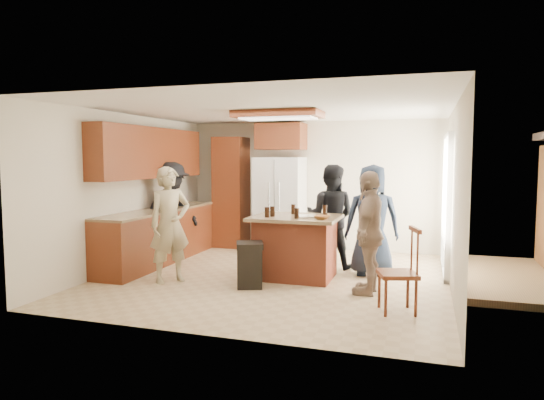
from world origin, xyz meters
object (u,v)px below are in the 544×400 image
(person_front_left, at_px, (170,225))
(person_behind_right, at_px, (372,220))
(spindle_chair, at_px, (399,274))
(person_side_right, at_px, (369,233))
(kitchen_island, at_px, (295,246))
(person_counter, at_px, (171,211))
(trash_bin, at_px, (250,264))
(person_behind_left, at_px, (331,216))
(refrigerator, at_px, (280,204))

(person_front_left, height_order, person_behind_right, person_behind_right)
(person_front_left, bearing_deg, spindle_chair, -59.19)
(person_side_right, xyz_separation_m, kitchen_island, (-1.14, 0.52, -0.34))
(person_counter, bearing_deg, person_side_right, -86.69)
(person_front_left, xyz_separation_m, person_counter, (-0.75, 1.37, 0.03))
(kitchen_island, distance_m, trash_bin, 0.86)
(person_behind_left, bearing_deg, person_side_right, 121.05)
(person_front_left, height_order, person_counter, person_counter)
(refrigerator, distance_m, trash_bin, 2.84)
(spindle_chair, bearing_deg, refrigerator, 126.69)
(person_counter, relative_size, spindle_chair, 1.73)
(person_counter, xyz_separation_m, kitchen_island, (2.41, -0.59, -0.39))
(person_behind_right, height_order, person_counter, person_counter)
(refrigerator, distance_m, spindle_chair, 4.08)
(spindle_chair, bearing_deg, person_side_right, 121.42)
(person_counter, bearing_deg, person_front_left, -130.78)
(person_side_right, relative_size, kitchen_island, 1.27)
(person_behind_right, distance_m, trash_bin, 2.03)
(person_behind_right, height_order, refrigerator, refrigerator)
(trash_bin, bearing_deg, person_side_right, 6.85)
(person_front_left, bearing_deg, person_behind_left, -12.72)
(person_behind_right, distance_m, refrigerator, 2.46)
(person_behind_right, bearing_deg, kitchen_island, 15.10)
(person_front_left, xyz_separation_m, kitchen_island, (1.66, 0.78, -0.36))
(person_counter, distance_m, kitchen_island, 2.51)
(person_behind_right, distance_m, person_side_right, 1.03)
(refrigerator, bearing_deg, spindle_chair, -53.31)
(person_behind_right, relative_size, trash_bin, 2.69)
(person_front_left, bearing_deg, person_behind_right, -26.31)
(person_side_right, distance_m, kitchen_island, 1.30)
(person_behind_right, distance_m, spindle_chair, 1.83)
(person_behind_left, xyz_separation_m, person_side_right, (0.78, -1.37, -0.03))
(refrigerator, distance_m, kitchen_island, 2.25)
(person_front_left, relative_size, trash_bin, 2.65)
(trash_bin, xyz_separation_m, spindle_chair, (2.03, -0.50, 0.13))
(person_front_left, distance_m, person_side_right, 2.82)
(person_behind_left, relative_size, kitchen_island, 1.32)
(person_side_right, xyz_separation_m, person_counter, (-3.55, 1.11, 0.05))
(person_side_right, distance_m, trash_bin, 1.69)
(person_side_right, bearing_deg, kitchen_island, -109.84)
(person_side_right, relative_size, spindle_chair, 1.63)
(person_front_left, distance_m, trash_bin, 1.30)
(kitchen_island, bearing_deg, person_behind_left, 66.72)
(person_behind_left, height_order, trash_bin, person_behind_left)
(person_front_left, height_order, refrigerator, refrigerator)
(person_behind_left, bearing_deg, kitchen_island, 68.13)
(person_front_left, height_order, trash_bin, person_front_left)
(person_front_left, height_order, kitchen_island, person_front_left)
(person_side_right, bearing_deg, person_front_left, -80.02)
(person_side_right, bearing_deg, person_behind_right, -171.34)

